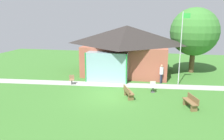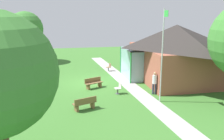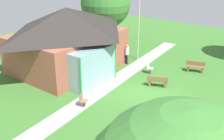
# 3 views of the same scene
# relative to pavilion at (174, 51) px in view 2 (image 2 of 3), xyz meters

# --- Properties ---
(ground_plane) EXTENTS (44.00, 44.00, 0.00)m
(ground_plane) POSITION_rel_pavilion_xyz_m (-0.14, -7.69, -2.62)
(ground_plane) COLOR #3D752D
(pavilion) EXTENTS (9.37, 8.13, 5.02)m
(pavilion) POSITION_rel_pavilion_xyz_m (0.00, 0.00, 0.00)
(pavilion) COLOR #A35642
(pavilion) RESTS_ON ground_plane
(footpath) EXTENTS (23.47, 3.43, 0.03)m
(footpath) POSITION_rel_pavilion_xyz_m (-0.14, -4.58, -2.60)
(footpath) COLOR #ADADA8
(footpath) RESTS_ON ground_plane
(flagpole) EXTENTS (0.64, 0.08, 6.33)m
(flagpole) POSITION_rel_pavilion_xyz_m (5.25, -3.38, 0.85)
(flagpole) COLOR silver
(flagpole) RESTS_ON ground_plane
(bench_mid_right) EXTENTS (0.92, 1.56, 0.84)m
(bench_mid_right) POSITION_rel_pavilion_xyz_m (5.64, -8.63, -2.21)
(bench_mid_right) COLOR brown
(bench_mid_right) RESTS_ON ground_plane
(bench_rear_near_path) EXTENTS (1.00, 1.55, 0.84)m
(bench_rear_near_path) POSITION_rel_pavilion_xyz_m (1.31, -7.55, -2.21)
(bench_rear_near_path) COLOR brown
(bench_rear_near_path) RESTS_ON ground_plane
(bench_front_left) EXTENTS (0.91, 1.56, 0.84)m
(bench_front_left) POSITION_rel_pavilion_xyz_m (-6.38, -13.45, -2.21)
(bench_front_left) COLOR #9E7A51
(bench_front_left) RESTS_ON ground_plane
(patio_chair_lawn_spare) EXTENTS (0.51, 0.51, 0.86)m
(patio_chair_lawn_spare) POSITION_rel_pavilion_xyz_m (3.07, -5.86, -2.20)
(patio_chair_lawn_spare) COLOR beige
(patio_chair_lawn_spare) RESTS_ON ground_plane
(patio_chair_west) EXTENTS (0.55, 0.55, 0.86)m
(patio_chair_west) POSITION_rel_pavilion_xyz_m (-4.06, -5.29, -2.20)
(patio_chair_west) COLOR #8C6B4C
(patio_chair_west) RESTS_ON ground_plane
(visitor_near_flagpole) EXTENTS (0.34, 0.34, 1.74)m
(visitor_near_flagpole) POSITION_rel_pavilion_xyz_m (3.72, -3.22, -1.60)
(visitor_near_flagpole) COLOR #2D3347
(visitor_near_flagpole) RESTS_ON ground_plane
(tree_lawn_corner) EXTENTS (4.20, 4.20, 6.27)m
(tree_lawn_corner) POSITION_rel_pavilion_xyz_m (-10.77, -14.39, 1.53)
(tree_lawn_corner) COLOR brown
(tree_lawn_corner) RESTS_ON ground_plane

